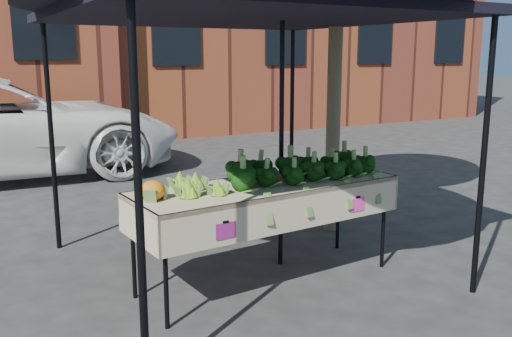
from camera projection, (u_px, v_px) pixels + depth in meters
ground at (265, 281)px, 5.04m from camera, size 90.00×90.00×0.00m
table at (267, 233)px, 4.94m from camera, size 2.45×0.98×0.90m
canopy at (244, 125)px, 5.08m from camera, size 3.16×3.16×2.74m
broccoli_heap at (300, 165)px, 5.01m from camera, size 1.54×0.57×0.26m
romanesco_cluster at (195, 180)px, 4.54m from camera, size 0.43×0.57×0.20m
cauliflower_pair at (153, 189)px, 4.29m from camera, size 0.20×0.20×0.18m
street_tree at (336, 26)px, 6.08m from camera, size 2.34×2.34×4.61m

